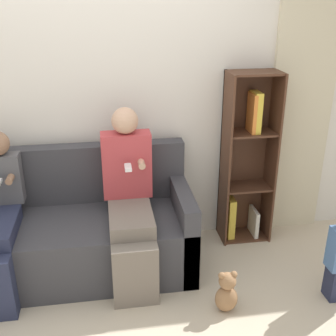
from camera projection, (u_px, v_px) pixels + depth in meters
name	position (u px, v px, depth m)	size (l,w,h in m)	color
ground_plane	(106.00, 305.00, 3.06)	(14.00, 14.00, 0.00)	beige
back_wall	(95.00, 102.00, 3.41)	(10.00, 0.06, 2.55)	silver
curtain_panel	(300.00, 117.00, 3.69)	(0.55, 0.04, 2.18)	beige
couch	(78.00, 234.00, 3.37)	(1.81, 0.80, 0.96)	#38383D
adult_seated	(129.00, 196.00, 3.20)	(0.39, 0.77, 1.31)	#70665B
bookshelf	(246.00, 161.00, 3.67)	(0.43, 0.28, 1.52)	#4C2D1E
teddy_bear	(227.00, 293.00, 2.96)	(0.16, 0.13, 0.33)	#936B47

